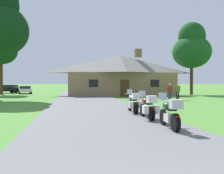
% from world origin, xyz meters
% --- Properties ---
extents(ground_plane, '(500.00, 500.00, 0.00)m').
position_xyz_m(ground_plane, '(0.00, 20.00, 0.00)').
color(ground_plane, '#4C8433').
extents(asphalt_driveway, '(6.40, 80.00, 0.06)m').
position_xyz_m(asphalt_driveway, '(0.00, 18.00, 0.03)').
color(asphalt_driveway, slate).
rests_on(asphalt_driveway, ground).
extents(motorcycle_green_nearest_to_camera, '(0.66, 2.08, 1.30)m').
position_xyz_m(motorcycle_green_nearest_to_camera, '(2.11, 6.72, 0.62)').
color(motorcycle_green_nearest_to_camera, black).
rests_on(motorcycle_green_nearest_to_camera, asphalt_driveway).
extents(motorcycle_red_second_in_row, '(0.72, 2.08, 1.30)m').
position_xyz_m(motorcycle_red_second_in_row, '(2.04, 9.19, 0.61)').
color(motorcycle_red_second_in_row, black).
rests_on(motorcycle_red_second_in_row, asphalt_driveway).
extents(motorcycle_silver_farthest_in_row, '(0.72, 2.08, 1.30)m').
position_xyz_m(motorcycle_silver_farthest_in_row, '(1.97, 11.70, 0.61)').
color(motorcycle_silver_farthest_in_row, black).
rests_on(motorcycle_silver_farthest_in_row, asphalt_driveway).
extents(stone_lodge, '(14.72, 6.58, 6.37)m').
position_xyz_m(stone_lodge, '(5.01, 31.45, 2.82)').
color(stone_lodge, '#896B4C').
rests_on(stone_lodge, ground).
extents(bystander_olive_shirt_near_lodge, '(0.55, 0.26, 1.67)m').
position_xyz_m(bystander_olive_shirt_near_lodge, '(9.21, 22.14, 0.93)').
color(bystander_olive_shirt_near_lodge, black).
rests_on(bystander_olive_shirt_near_lodge, ground).
extents(bystander_red_shirt_beside_signpost, '(0.55, 0.25, 1.69)m').
position_xyz_m(bystander_red_shirt_beside_signpost, '(8.90, 23.42, 0.95)').
color(bystander_red_shirt_beside_signpost, navy).
rests_on(bystander_red_shirt_beside_signpost, ground).
extents(tree_left_far, '(4.65, 4.65, 10.02)m').
position_xyz_m(tree_left_far, '(-11.70, 36.71, 6.94)').
color(tree_left_far, '#422D19').
rests_on(tree_left_far, ground).
extents(tree_right_of_lodge, '(5.52, 5.52, 10.46)m').
position_xyz_m(tree_right_of_lodge, '(15.61, 31.83, 6.83)').
color(tree_right_of_lodge, '#422D19').
rests_on(tree_right_of_lodge, ground).
extents(parked_black_suv_far_left, '(4.83, 2.52, 1.40)m').
position_xyz_m(parked_black_suv_far_left, '(-12.19, 41.13, 0.78)').
color(parked_black_suv_far_left, black).
rests_on(parked_black_suv_far_left, ground).
extents(parked_white_sedan_far_left, '(2.74, 4.51, 1.20)m').
position_xyz_m(parked_white_sedan_far_left, '(-8.84, 39.31, 0.64)').
color(parked_white_sedan_far_left, silver).
rests_on(parked_white_sedan_far_left, ground).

